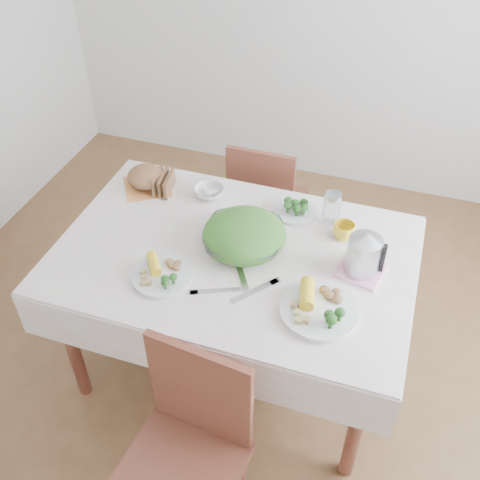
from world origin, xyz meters
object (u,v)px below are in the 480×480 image
(yellow_mug, at_px, (344,231))
(electric_kettle, at_px, (365,250))
(salad_bowl, at_px, (244,239))
(dinner_plate_left, at_px, (162,276))
(dinner_plate_right, at_px, (319,311))
(dining_table, at_px, (235,313))
(chair_far, at_px, (268,195))
(chair_near, at_px, (179,469))

(yellow_mug, bearing_deg, electric_kettle, -60.40)
(salad_bowl, distance_m, dinner_plate_left, 0.38)
(yellow_mug, bearing_deg, dinner_plate_left, -143.47)
(dinner_plate_right, height_order, yellow_mug, yellow_mug)
(dining_table, height_order, yellow_mug, yellow_mug)
(chair_far, height_order, yellow_mug, chair_far)
(dinner_plate_left, bearing_deg, dinner_plate_right, 1.75)
(chair_far, xyz_separation_m, yellow_mug, (0.50, -0.58, 0.34))
(chair_near, xyz_separation_m, salad_bowl, (-0.05, 0.87, 0.34))
(salad_bowl, distance_m, electric_kettle, 0.50)
(dinner_plate_right, bearing_deg, salad_bowl, 145.17)
(chair_far, relative_size, electric_kettle, 4.47)
(dinner_plate_left, bearing_deg, chair_near, -62.89)
(dining_table, relative_size, dinner_plate_left, 5.77)
(dinner_plate_right, relative_size, yellow_mug, 3.09)
(chair_near, bearing_deg, salad_bowl, 99.03)
(chair_far, bearing_deg, salad_bowl, 98.68)
(dining_table, distance_m, dinner_plate_right, 0.61)
(yellow_mug, relative_size, electric_kettle, 0.51)
(dining_table, bearing_deg, salad_bowl, 59.11)
(dinner_plate_left, xyz_separation_m, yellow_mug, (0.64, 0.48, 0.03))
(chair_far, distance_m, electric_kettle, 1.07)
(salad_bowl, bearing_deg, dining_table, -120.89)
(dining_table, relative_size, chair_near, 1.54)
(dining_table, bearing_deg, dinner_plate_left, -133.19)
(dining_table, xyz_separation_m, dinner_plate_left, (-0.22, -0.24, 0.40))
(yellow_mug, xyz_separation_m, electric_kettle, (0.11, -0.19, 0.08))
(electric_kettle, bearing_deg, dining_table, -171.90)
(yellow_mug, bearing_deg, dining_table, -150.39)
(dinner_plate_right, distance_m, electric_kettle, 0.31)
(dinner_plate_right, bearing_deg, dining_table, 152.15)
(salad_bowl, xyz_separation_m, electric_kettle, (0.50, 0.00, 0.08))
(chair_far, relative_size, dinner_plate_right, 2.83)
(dinner_plate_left, height_order, dinner_plate_right, dinner_plate_right)
(dinner_plate_left, bearing_deg, salad_bowl, 48.63)
(chair_near, relative_size, yellow_mug, 9.37)
(chair_near, height_order, chair_far, chair_near)
(dining_table, xyz_separation_m, dinner_plate_right, (0.41, -0.22, 0.40))
(chair_near, bearing_deg, dinner_plate_right, 66.62)
(dining_table, bearing_deg, chair_far, 95.50)
(salad_bowl, bearing_deg, electric_kettle, 0.48)
(salad_bowl, bearing_deg, yellow_mug, 25.91)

